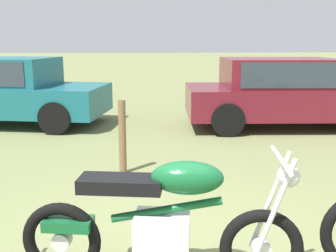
% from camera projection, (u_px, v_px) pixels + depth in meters
% --- Properties ---
extents(motorcycle_green, '(2.08, 0.67, 1.02)m').
position_uv_depth(motorcycle_green, '(163.00, 222.00, 2.89)').
color(motorcycle_green, black).
rests_on(motorcycle_green, ground).
extents(car_teal, '(4.51, 2.51, 1.43)m').
position_uv_depth(car_teal, '(2.00, 88.00, 8.53)').
color(car_teal, '#19606B').
rests_on(car_teal, ground).
extents(car_burgundy, '(4.13, 2.07, 1.43)m').
position_uv_depth(car_burgundy, '(282.00, 89.00, 8.25)').
color(car_burgundy, maroon).
rests_on(car_burgundy, ground).
extents(fence_post_wooden, '(0.10, 0.10, 1.01)m').
position_uv_depth(fence_post_wooden, '(122.00, 137.00, 5.36)').
color(fence_post_wooden, brown).
rests_on(fence_post_wooden, ground).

